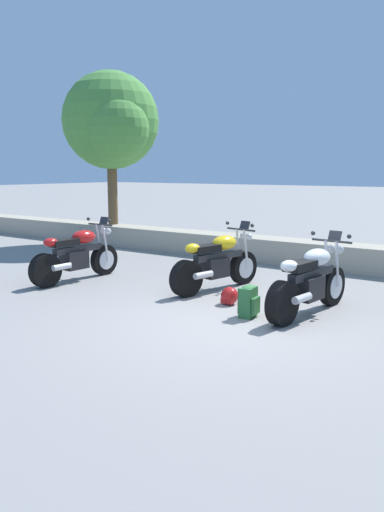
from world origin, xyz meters
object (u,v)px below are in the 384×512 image
at_px(motorcycle_yellow_centre, 217,263).
at_px(leafy_tree_far_left, 112,123).
at_px(rider_backpack, 249,301).
at_px(rider_helmet, 229,296).
at_px(motorcycle_white_far_right, 310,282).
at_px(motorcycle_red_near_left, 77,256).

bearing_deg(motorcycle_yellow_centre, leafy_tree_far_left, 149.99).
bearing_deg(leafy_tree_far_left, rider_backpack, -32.73).
bearing_deg(rider_backpack, rider_helmet, 143.24).
distance_m(motorcycle_yellow_centre, motorcycle_white_far_right, 2.04).
distance_m(motorcycle_red_near_left, motorcycle_white_far_right, 4.59).
bearing_deg(motorcycle_red_near_left, rider_backpack, -4.37).
bearing_deg(leafy_tree_far_left, motorcycle_white_far_right, -26.54).
xyz_separation_m(motorcycle_red_near_left, leafy_tree_far_left, (-2.95, 4.11, 2.93)).
distance_m(motorcycle_red_near_left, rider_helmet, 3.34).
relative_size(motorcycle_red_near_left, motorcycle_yellow_centre, 1.01).
height_order(motorcycle_white_far_right, rider_backpack, motorcycle_white_far_right).
distance_m(motorcycle_red_near_left, motorcycle_yellow_centre, 2.77).
relative_size(motorcycle_red_near_left, motorcycle_white_far_right, 1.00).
bearing_deg(motorcycle_white_far_right, rider_backpack, -135.51).
xyz_separation_m(motorcycle_red_near_left, rider_backpack, (3.92, -0.30, -0.24)).
xyz_separation_m(motorcycle_yellow_centre, motorcycle_white_far_right, (1.96, -0.55, 0.00)).
bearing_deg(rider_backpack, motorcycle_white_far_right, 44.49).
bearing_deg(rider_backpack, motorcycle_red_near_left, 175.63).
bearing_deg(rider_helmet, rider_backpack, -36.76).
relative_size(rider_helmet, leafy_tree_far_left, 0.07).
bearing_deg(rider_backpack, leafy_tree_far_left, 147.27).
xyz_separation_m(motorcycle_red_near_left, motorcycle_yellow_centre, (2.62, 0.90, 0.00)).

